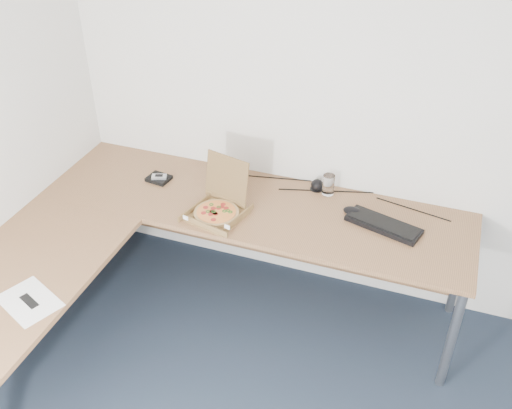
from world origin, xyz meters
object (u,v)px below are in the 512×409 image
at_px(drinking_glass, 328,185).
at_px(keyboard, 384,225).
at_px(desk, 172,239).
at_px(pizza_box, 217,209).
at_px(wallet, 159,178).

distance_m(drinking_glass, keyboard, 0.43).
bearing_deg(keyboard, drinking_glass, 165.47).
xyz_separation_m(desk, pizza_box, (0.16, 0.26, 0.06)).
bearing_deg(wallet, drinking_glass, 19.54).
relative_size(pizza_box, drinking_glass, 2.65).
bearing_deg(pizza_box, desk, -107.32).
height_order(pizza_box, wallet, pizza_box).
bearing_deg(desk, keyboard, 23.55).
distance_m(pizza_box, wallet, 0.53).
height_order(desk, drinking_glass, drinking_glass).
distance_m(drinking_glass, wallet, 1.04).
bearing_deg(pizza_box, keyboard, 26.38).
xyz_separation_m(drinking_glass, wallet, (-1.02, -0.21, -0.05)).
relative_size(keyboard, wallet, 3.07).
height_order(desk, pizza_box, pizza_box).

